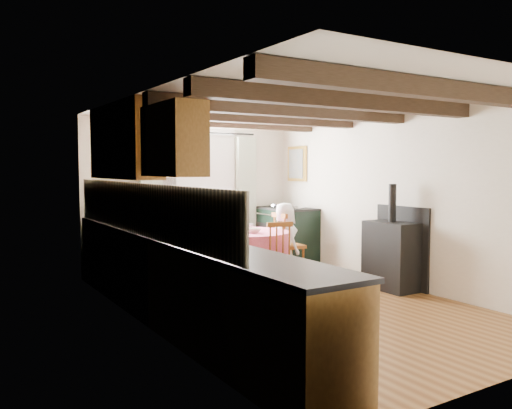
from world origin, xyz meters
TOP-DOWN VIEW (x-y plane):
  - floor at (0.00, 0.00)m, footprint 3.60×5.50m
  - ceiling at (0.00, 0.00)m, footprint 3.60×5.50m
  - wall_back at (0.00, 2.75)m, footprint 3.60×0.00m
  - wall_front at (0.00, -2.75)m, footprint 3.60×0.00m
  - wall_left at (-1.80, 0.00)m, footprint 0.00×5.50m
  - wall_right at (1.80, 0.00)m, footprint 0.00×5.50m
  - beam_a at (0.00, -2.00)m, footprint 3.60×0.16m
  - beam_b at (0.00, -1.00)m, footprint 3.60×0.16m
  - beam_c at (0.00, 0.00)m, footprint 3.60×0.16m
  - beam_d at (0.00, 1.00)m, footprint 3.60×0.16m
  - beam_e at (0.00, 2.00)m, footprint 3.60×0.16m
  - splash_left at (-1.78, 0.30)m, footprint 0.02×4.50m
  - splash_back at (-1.00, 2.73)m, footprint 1.40×0.02m
  - base_cabinet_left at (-1.50, 0.00)m, footprint 0.60×5.30m
  - base_cabinet_back at (-1.05, 2.45)m, footprint 1.30×0.60m
  - worktop_left at (-1.48, 0.00)m, footprint 0.64×5.30m
  - worktop_back at (-1.05, 2.43)m, footprint 1.30×0.64m
  - wall_cabinet_glass at (-1.63, 1.20)m, footprint 0.34×1.80m
  - wall_cabinet_solid at (-1.63, -0.30)m, footprint 0.34×0.90m
  - window_frame at (0.10, 2.73)m, footprint 1.34×0.03m
  - window_pane at (0.10, 2.74)m, footprint 1.20×0.01m
  - curtain_left at (-0.75, 2.65)m, footprint 0.35×0.10m
  - curtain_right at (0.95, 2.65)m, footprint 0.35×0.10m
  - curtain_rod at (0.10, 2.65)m, footprint 2.00×0.03m
  - wall_picture at (1.77, 2.30)m, footprint 0.04×0.50m
  - wall_plate at (1.05, 2.72)m, footprint 0.30×0.02m
  - rug at (0.23, 1.37)m, footprint 1.82×1.41m
  - dining_table at (0.23, 1.37)m, footprint 1.19×1.19m
  - chair_near at (0.31, 0.58)m, footprint 0.47×0.48m
  - chair_left at (-0.62, 1.39)m, footprint 0.47×0.45m
  - chair_right at (0.98, 1.44)m, footprint 0.45×0.43m
  - aga_range at (1.47, 2.20)m, footprint 0.69×1.06m
  - cast_iron_stove at (1.58, -0.10)m, footprint 0.43×0.71m
  - child_far at (0.23, 2.01)m, footprint 0.39×0.27m
  - child_right at (0.90, 1.42)m, footprint 0.37×0.55m
  - bowl_a at (0.03, 1.48)m, footprint 0.30×0.30m
  - bowl_b at (0.21, 1.21)m, footprint 0.25×0.25m
  - cup at (0.31, 1.46)m, footprint 0.15×0.15m
  - canister_tall at (-1.38, 2.42)m, footprint 0.14×0.14m
  - canister_wide at (-1.08, 2.49)m, footprint 0.18×0.18m

SIDE VIEW (x-z plane):
  - floor at x=0.00m, z-range 0.00..0.00m
  - rug at x=0.23m, z-range 0.00..0.01m
  - dining_table at x=0.23m, z-range 0.00..0.72m
  - base_cabinet_left at x=-1.50m, z-range 0.00..0.88m
  - base_cabinet_back at x=-1.05m, z-range 0.00..0.88m
  - chair_near at x=0.31m, z-range 0.00..0.91m
  - chair_right at x=0.98m, z-range 0.00..0.95m
  - chair_left at x=-0.62m, z-range 0.00..0.96m
  - aga_range at x=1.47m, z-range 0.00..0.98m
  - child_far at x=0.23m, z-range 0.00..1.02m
  - child_right at x=0.90m, z-range 0.00..1.11m
  - cast_iron_stove at x=1.58m, z-range 0.00..1.42m
  - bowl_a at x=0.03m, z-range 0.72..0.77m
  - bowl_b at x=0.21m, z-range 0.72..0.78m
  - cup at x=0.31m, z-range 0.72..0.82m
  - worktop_left at x=-1.48m, z-range 0.88..0.92m
  - worktop_back at x=-1.05m, z-range 0.88..0.92m
  - canister_wide at x=-1.08m, z-range 0.92..1.12m
  - canister_tall at x=-1.38m, z-range 0.92..1.17m
  - curtain_left at x=-0.75m, z-range 0.05..2.15m
  - curtain_right at x=0.95m, z-range 0.05..2.15m
  - wall_back at x=0.00m, z-range 0.00..2.40m
  - wall_front at x=0.00m, z-range 0.00..2.40m
  - wall_left at x=-1.80m, z-range 0.00..2.40m
  - wall_right at x=1.80m, z-range 0.00..2.40m
  - splash_left at x=-1.78m, z-range 0.92..1.48m
  - splash_back at x=-1.00m, z-range 0.92..1.48m
  - window_frame at x=0.10m, z-range 0.83..2.37m
  - window_pane at x=0.10m, z-range 0.90..2.30m
  - wall_picture at x=1.77m, z-range 1.40..2.00m
  - wall_plate at x=1.05m, z-range 1.55..1.85m
  - wall_cabinet_solid at x=-1.63m, z-range 1.55..2.25m
  - wall_cabinet_glass at x=-1.63m, z-range 1.50..2.40m
  - curtain_rod at x=0.10m, z-range 2.19..2.22m
  - beam_a at x=0.00m, z-range 2.23..2.39m
  - beam_b at x=0.00m, z-range 2.23..2.39m
  - beam_c at x=0.00m, z-range 2.23..2.39m
  - beam_d at x=0.00m, z-range 2.23..2.39m
  - beam_e at x=0.00m, z-range 2.23..2.39m
  - ceiling at x=0.00m, z-range 2.40..2.40m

